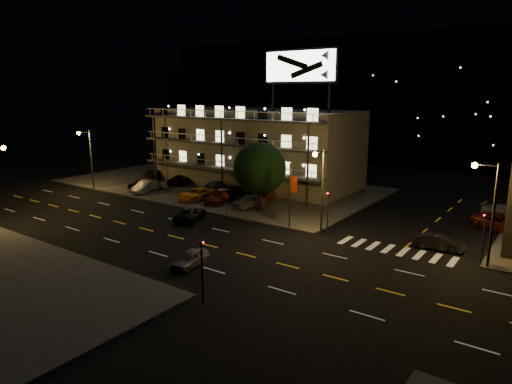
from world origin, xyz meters
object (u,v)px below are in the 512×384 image
Objects in this scene: tree at (259,170)px; road_car_west at (190,214)px; lot_car_4 at (250,201)px; side_car_0 at (439,242)px; road_car_east at (190,259)px; lot_car_7 at (216,186)px; lot_car_2 at (197,194)px.

road_car_west is at bearing -118.07° from tree.
lot_car_4 is 1.04× the size of side_car_0.
lot_car_7 is at bearing 119.50° from road_car_east.
side_car_0 is (29.53, -5.91, -0.21)m from lot_car_7.
tree is at bearing 145.78° from lot_car_7.
lot_car_2 is 5.04m from lot_car_7.
road_car_west is (-8.81, 9.33, 0.05)m from road_car_east.
side_car_0 is (28.40, -1.00, -0.19)m from lot_car_2.
road_car_east is (5.06, -16.36, -4.01)m from tree.
side_car_0 is at bearing 158.24° from lot_car_7.
tree is 1.56× the size of road_car_west.
tree is at bearing -1.33° from lot_car_4.
lot_car_4 is at bearing 14.42° from lot_car_2.
lot_car_2 is 1.20× the size of lot_car_4.
tree reaches higher than side_car_0.
tree is 17.59m from road_car_east.
lot_car_2 is 7.36m from lot_car_4.
side_car_0 is at bearing 5.40° from lot_car_2.
tree is 1.79× the size of lot_car_4.
lot_car_4 is 18.05m from road_car_east.
side_car_0 is at bearing 7.87° from lot_car_4.
lot_car_2 is 1.25× the size of side_car_0.
tree is 9.69m from lot_car_2.
lot_car_7 is 13.07m from road_car_west.
side_car_0 is 0.84× the size of road_car_west.
road_car_east is at bearing -55.33° from lot_car_4.
lot_car_4 reaches higher than road_car_east.
road_car_west is at bearing -44.33° from lot_car_2.
side_car_0 is 1.11× the size of road_car_east.
road_car_west is at bearing 97.66° from side_car_0.
lot_car_7 reaches higher than lot_car_2.
lot_car_2 reaches higher than road_car_east.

